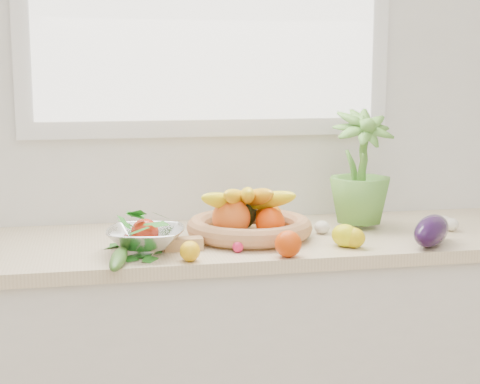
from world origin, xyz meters
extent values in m
cube|color=white|center=(0.00, 2.25, 1.35)|extent=(4.50, 0.02, 2.70)
cube|color=silver|center=(0.00, 1.95, 0.43)|extent=(2.20, 0.58, 0.86)
cube|color=beige|center=(0.00, 1.95, 0.88)|extent=(2.24, 0.62, 0.04)
sphere|color=#D53E06|center=(0.14, 1.67, 0.94)|extent=(0.10, 0.10, 0.08)
ellipsoid|color=gold|center=(0.36, 1.74, 0.93)|extent=(0.10, 0.10, 0.06)
ellipsoid|color=#F2AE0D|center=(-0.14, 1.68, 0.93)|extent=(0.07, 0.08, 0.06)
ellipsoid|color=#D5D10B|center=(0.34, 1.76, 0.93)|extent=(0.11, 0.11, 0.07)
sphere|color=red|center=(-0.25, 1.89, 0.94)|extent=(0.09, 0.09, 0.08)
cube|color=tan|center=(-0.15, 1.81, 0.92)|extent=(0.12, 0.05, 0.04)
ellipsoid|color=white|center=(0.33, 1.94, 0.92)|extent=(0.05, 0.05, 0.04)
ellipsoid|color=silver|center=(0.76, 1.94, 0.92)|extent=(0.06, 0.06, 0.04)
ellipsoid|color=white|center=(0.76, 1.89, 0.92)|extent=(0.06, 0.06, 0.04)
ellipsoid|color=#230D32|center=(0.60, 1.72, 0.95)|extent=(0.22, 0.23, 0.09)
ellipsoid|color=#295017|center=(-0.34, 1.67, 0.92)|extent=(0.08, 0.23, 0.04)
sphere|color=#D51A48|center=(0.01, 1.75, 0.92)|extent=(0.04, 0.04, 0.03)
imported|color=#599837|center=(0.48, 2.01, 1.11)|extent=(0.23, 0.23, 0.38)
cylinder|color=tan|center=(0.08, 1.94, 0.91)|extent=(0.39, 0.39, 0.01)
torus|color=tan|center=(0.08, 1.94, 0.93)|extent=(0.46, 0.46, 0.06)
sphere|color=orange|center=(0.02, 1.91, 0.97)|extent=(0.14, 0.14, 0.12)
sphere|color=#F74607|center=(0.14, 1.88, 0.96)|extent=(0.11, 0.11, 0.09)
sphere|color=orange|center=(0.16, 1.98, 0.96)|extent=(0.10, 0.10, 0.09)
ellipsoid|color=#212D14|center=(0.07, 2.01, 0.97)|extent=(0.11, 0.11, 0.12)
ellipsoid|color=yellow|center=(0.01, 1.92, 1.02)|extent=(0.23, 0.22, 0.12)
ellipsoid|color=yellow|center=(0.04, 1.93, 1.03)|extent=(0.16, 0.26, 0.12)
ellipsoid|color=yellow|center=(0.07, 1.93, 1.04)|extent=(0.09, 0.27, 0.12)
ellipsoid|color=orange|center=(0.10, 1.93, 1.03)|extent=(0.09, 0.27, 0.12)
ellipsoid|color=yellow|center=(0.14, 1.92, 1.02)|extent=(0.17, 0.26, 0.12)
cylinder|color=white|center=(-0.26, 1.81, 0.91)|extent=(0.11, 0.11, 0.02)
imported|color=silver|center=(-0.26, 1.81, 0.95)|extent=(0.27, 0.27, 0.06)
ellipsoid|color=#206E1B|center=(-0.26, 1.81, 0.98)|extent=(0.20, 0.20, 0.07)
camera|label=1|loc=(-0.40, -0.31, 1.44)|focal=55.00mm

